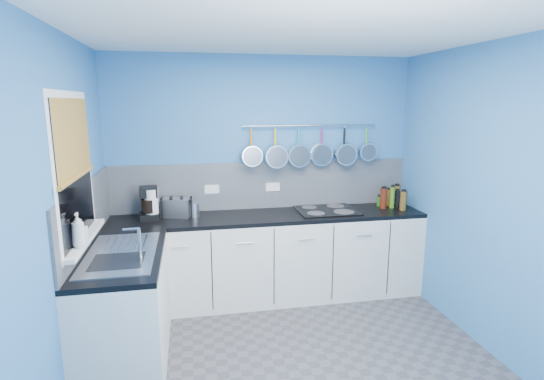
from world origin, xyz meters
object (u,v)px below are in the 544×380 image
object	(u,v)px
paper_towel	(152,204)
hob	(326,210)
canister	(194,210)
soap_bottle_a	(78,230)
soap_bottle_b	(81,231)
coffee_maker	(149,203)
toaster	(177,207)

from	to	relation	value
paper_towel	hob	world-z (taller)	paper_towel
canister	soap_bottle_a	bearing A→B (deg)	-123.43
canister	soap_bottle_b	bearing A→B (deg)	-125.17
soap_bottle_a	hob	bearing A→B (deg)	28.54
soap_bottle_a	canister	xyz separation A→B (m)	(0.79, 1.20, -0.20)
coffee_maker	hob	world-z (taller)	coffee_maker
paper_towel	coffee_maker	distance (m)	0.03
soap_bottle_a	hob	xyz separation A→B (m)	(2.16, 1.17, -0.26)
soap_bottle_b	hob	world-z (taller)	soap_bottle_b
soap_bottle_a	canister	size ratio (longest dim) A/B	1.73
toaster	canister	distance (m)	0.18
hob	soap_bottle_b	bearing A→B (deg)	-153.03
soap_bottle_a	toaster	size ratio (longest dim) A/B	0.83
coffee_maker	soap_bottle_b	bearing A→B (deg)	-114.06
soap_bottle_b	toaster	xyz separation A→B (m)	(0.62, 1.16, -0.14)
paper_towel	canister	bearing A→B (deg)	1.57
soap_bottle_a	soap_bottle_b	world-z (taller)	soap_bottle_a
coffee_maker	toaster	size ratio (longest dim) A/B	1.10
coffee_maker	toaster	bearing A→B (deg)	2.31
soap_bottle_b	canister	size ratio (longest dim) A/B	1.24
hob	coffee_maker	bearing A→B (deg)	179.36
soap_bottle_a	coffee_maker	distance (m)	1.25
coffee_maker	hob	distance (m)	1.81
canister	hob	bearing A→B (deg)	-0.89
toaster	hob	bearing A→B (deg)	16.45
soap_bottle_a	toaster	xyz separation A→B (m)	(0.62, 1.23, -0.18)
toaster	hob	xyz separation A→B (m)	(1.54, -0.06, -0.09)
soap_bottle_b	coffee_maker	world-z (taller)	soap_bottle_b
coffee_maker	toaster	distance (m)	0.27
soap_bottle_b	coffee_maker	distance (m)	1.18
hob	soap_bottle_a	bearing A→B (deg)	-151.46
paper_towel	hob	bearing A→B (deg)	-0.32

